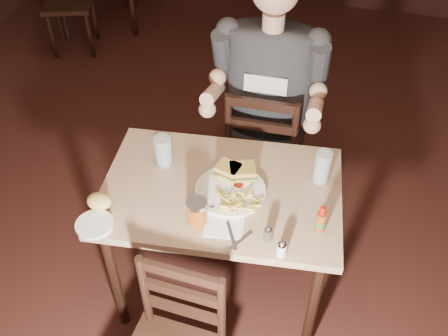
% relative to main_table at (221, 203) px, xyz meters
% --- Properties ---
extents(room_shell, '(7.00, 7.00, 7.00)m').
position_rel_main_table_xyz_m(room_shell, '(0.01, 0.21, 0.72)').
color(room_shell, black).
rests_on(room_shell, ground).
extents(main_table, '(1.14, 0.83, 0.77)m').
position_rel_main_table_xyz_m(main_table, '(0.00, 0.00, 0.00)').
color(main_table, tan).
rests_on(main_table, ground).
extents(chair_far, '(0.44, 0.48, 0.93)m').
position_rel_main_table_xyz_m(chair_far, '(0.07, 0.68, -0.21)').
color(chair_far, black).
rests_on(chair_far, ground).
extents(bg_chair_near, '(0.53, 0.56, 0.89)m').
position_rel_main_table_xyz_m(bg_chair_near, '(-1.99, 2.16, -0.23)').
color(bg_chair_near, black).
rests_on(bg_chair_near, ground).
extents(diner, '(0.61, 0.49, 1.05)m').
position_rel_main_table_xyz_m(diner, '(0.08, 0.63, 0.33)').
color(diner, '#2C2E31').
rests_on(diner, chair_far).
extents(dinner_plate, '(0.34, 0.34, 0.02)m').
position_rel_main_table_xyz_m(dinner_plate, '(0.05, -0.02, 0.10)').
color(dinner_plate, white).
rests_on(dinner_plate, main_table).
extents(sandwich_left, '(0.12, 0.11, 0.09)m').
position_rel_main_table_xyz_m(sandwich_left, '(0.02, 0.07, 0.16)').
color(sandwich_left, tan).
rests_on(sandwich_left, dinner_plate).
extents(sandwich_right, '(0.14, 0.13, 0.10)m').
position_rel_main_table_xyz_m(sandwich_right, '(0.08, 0.08, 0.16)').
color(sandwich_right, tan).
rests_on(sandwich_right, dinner_plate).
extents(fries_pile, '(0.26, 0.20, 0.04)m').
position_rel_main_table_xyz_m(fries_pile, '(0.11, -0.09, 0.13)').
color(fries_pile, '#E8D75F').
rests_on(fries_pile, dinner_plate).
extents(ketchup_dollop, '(0.05, 0.05, 0.01)m').
position_rel_main_table_xyz_m(ketchup_dollop, '(0.08, 0.02, 0.12)').
color(ketchup_dollop, maroon).
rests_on(ketchup_dollop, dinner_plate).
extents(glass_left, '(0.09, 0.09, 0.15)m').
position_rel_main_table_xyz_m(glass_left, '(-0.30, 0.09, 0.17)').
color(glass_left, silver).
rests_on(glass_left, main_table).
extents(glass_right, '(0.08, 0.08, 0.17)m').
position_rel_main_table_xyz_m(glass_right, '(0.42, 0.17, 0.18)').
color(glass_right, silver).
rests_on(glass_right, main_table).
extents(hot_sauce, '(0.05, 0.05, 0.14)m').
position_rel_main_table_xyz_m(hot_sauce, '(0.46, -0.13, 0.16)').
color(hot_sauce, '#8C3E10').
rests_on(hot_sauce, main_table).
extents(salt_shaker, '(0.04, 0.04, 0.07)m').
position_rel_main_table_xyz_m(salt_shaker, '(0.33, -0.29, 0.13)').
color(salt_shaker, white).
rests_on(salt_shaker, main_table).
extents(pepper_shaker, '(0.04, 0.04, 0.07)m').
position_rel_main_table_xyz_m(pepper_shaker, '(0.26, -0.23, 0.13)').
color(pepper_shaker, '#38332D').
rests_on(pepper_shaker, main_table).
extents(syrup_dispenser, '(0.10, 0.10, 0.11)m').
position_rel_main_table_xyz_m(syrup_dispenser, '(-0.05, -0.21, 0.15)').
color(syrup_dispenser, '#8C3E10').
rests_on(syrup_dispenser, main_table).
extents(napkin, '(0.18, 0.17, 0.00)m').
position_rel_main_table_xyz_m(napkin, '(0.07, -0.20, 0.10)').
color(napkin, white).
rests_on(napkin, main_table).
extents(knife, '(0.10, 0.19, 0.00)m').
position_rel_main_table_xyz_m(knife, '(0.10, -0.23, 0.10)').
color(knife, silver).
rests_on(knife, napkin).
extents(fork, '(0.08, 0.13, 0.00)m').
position_rel_main_table_xyz_m(fork, '(0.15, -0.28, 0.10)').
color(fork, silver).
rests_on(fork, napkin).
extents(side_plate, '(0.17, 0.17, 0.01)m').
position_rel_main_table_xyz_m(side_plate, '(-0.45, -0.35, 0.10)').
color(side_plate, white).
rests_on(side_plate, main_table).
extents(bread_roll, '(0.12, 0.10, 0.06)m').
position_rel_main_table_xyz_m(bread_roll, '(-0.47, -0.25, 0.14)').
color(bread_roll, tan).
rests_on(bread_roll, side_plate).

